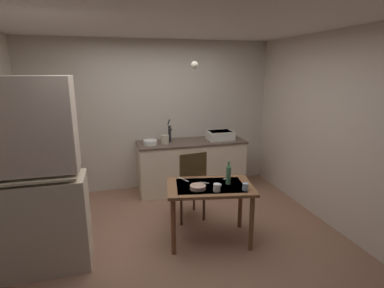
{
  "coord_description": "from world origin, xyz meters",
  "views": [
    {
      "loc": [
        -0.67,
        -3.25,
        2.08
      ],
      "look_at": [
        0.27,
        0.26,
        1.14
      ],
      "focal_mm": 27.48,
      "sensor_mm": 36.0,
      "label": 1
    }
  ],
  "objects_px": {
    "dining_table": "(210,194)",
    "glass_bottle": "(228,175)",
    "mixing_bowl_counter": "(150,142)",
    "mug_tall": "(245,187)",
    "hutch_cabinet": "(29,186)",
    "serving_bowl_wide": "(198,187)",
    "sink_basin": "(220,135)",
    "hand_pump": "(170,132)",
    "chair_far_side": "(190,185)"
  },
  "relations": [
    {
      "from": "dining_table",
      "to": "glass_bottle",
      "type": "xyz_separation_m",
      "value": [
        0.23,
        -0.01,
        0.23
      ]
    },
    {
      "from": "mixing_bowl_counter",
      "to": "glass_bottle",
      "type": "relative_size",
      "value": 0.78
    },
    {
      "from": "mug_tall",
      "to": "hutch_cabinet",
      "type": "bearing_deg",
      "value": 175.21
    },
    {
      "from": "serving_bowl_wide",
      "to": "hutch_cabinet",
      "type": "bearing_deg",
      "value": 179.5
    },
    {
      "from": "hutch_cabinet",
      "to": "serving_bowl_wide",
      "type": "xyz_separation_m",
      "value": [
        1.75,
        -0.02,
        -0.2
      ]
    },
    {
      "from": "sink_basin",
      "to": "mug_tall",
      "type": "bearing_deg",
      "value": -101.47
    },
    {
      "from": "dining_table",
      "to": "serving_bowl_wide",
      "type": "height_order",
      "value": "serving_bowl_wide"
    },
    {
      "from": "glass_bottle",
      "to": "dining_table",
      "type": "bearing_deg",
      "value": 177.28
    },
    {
      "from": "serving_bowl_wide",
      "to": "mug_tall",
      "type": "relative_size",
      "value": 2.21
    },
    {
      "from": "hand_pump",
      "to": "chair_far_side",
      "type": "bearing_deg",
      "value": -86.8
    },
    {
      "from": "sink_basin",
      "to": "serving_bowl_wide",
      "type": "xyz_separation_m",
      "value": [
        -0.89,
        -1.67,
        -0.2
      ]
    },
    {
      "from": "glass_bottle",
      "to": "mug_tall",
      "type": "bearing_deg",
      "value": -63.0
    },
    {
      "from": "mixing_bowl_counter",
      "to": "dining_table",
      "type": "relative_size",
      "value": 0.2
    },
    {
      "from": "sink_basin",
      "to": "glass_bottle",
      "type": "bearing_deg",
      "value": -106.95
    },
    {
      "from": "hand_pump",
      "to": "serving_bowl_wide",
      "type": "bearing_deg",
      "value": -90.18
    },
    {
      "from": "chair_far_side",
      "to": "mug_tall",
      "type": "bearing_deg",
      "value": -60.23
    },
    {
      "from": "sink_basin",
      "to": "glass_bottle",
      "type": "height_order",
      "value": "sink_basin"
    },
    {
      "from": "mixing_bowl_counter",
      "to": "dining_table",
      "type": "xyz_separation_m",
      "value": [
        0.51,
        -1.56,
        -0.3
      ]
    },
    {
      "from": "mixing_bowl_counter",
      "to": "glass_bottle",
      "type": "xyz_separation_m",
      "value": [
        0.74,
        -1.57,
        -0.07
      ]
    },
    {
      "from": "sink_basin",
      "to": "glass_bottle",
      "type": "distance_m",
      "value": 1.7
    },
    {
      "from": "sink_basin",
      "to": "hand_pump",
      "type": "height_order",
      "value": "hand_pump"
    },
    {
      "from": "hutch_cabinet",
      "to": "glass_bottle",
      "type": "bearing_deg",
      "value": 1.09
    },
    {
      "from": "mixing_bowl_counter",
      "to": "serving_bowl_wide",
      "type": "xyz_separation_m",
      "value": [
        0.34,
        -1.62,
        -0.16
      ]
    },
    {
      "from": "chair_far_side",
      "to": "glass_bottle",
      "type": "xyz_separation_m",
      "value": [
        0.33,
        -0.56,
        0.32
      ]
    },
    {
      "from": "serving_bowl_wide",
      "to": "glass_bottle",
      "type": "bearing_deg",
      "value": 8.02
    },
    {
      "from": "mixing_bowl_counter",
      "to": "serving_bowl_wide",
      "type": "relative_size",
      "value": 1.21
    },
    {
      "from": "hand_pump",
      "to": "serving_bowl_wide",
      "type": "relative_size",
      "value": 2.1
    },
    {
      "from": "sink_basin",
      "to": "serving_bowl_wide",
      "type": "relative_size",
      "value": 2.37
    },
    {
      "from": "dining_table",
      "to": "mug_tall",
      "type": "bearing_deg",
      "value": -35.01
    },
    {
      "from": "hand_pump",
      "to": "chair_far_side",
      "type": "relative_size",
      "value": 0.39
    },
    {
      "from": "sink_basin",
      "to": "hand_pump",
      "type": "relative_size",
      "value": 1.13
    },
    {
      "from": "dining_table",
      "to": "chair_far_side",
      "type": "distance_m",
      "value": 0.56
    },
    {
      "from": "dining_table",
      "to": "mug_tall",
      "type": "height_order",
      "value": "mug_tall"
    },
    {
      "from": "sink_basin",
      "to": "glass_bottle",
      "type": "relative_size",
      "value": 1.53
    },
    {
      "from": "sink_basin",
      "to": "mixing_bowl_counter",
      "type": "height_order",
      "value": "sink_basin"
    },
    {
      "from": "hutch_cabinet",
      "to": "glass_bottle",
      "type": "height_order",
      "value": "hutch_cabinet"
    },
    {
      "from": "hutch_cabinet",
      "to": "dining_table",
      "type": "relative_size",
      "value": 1.8
    },
    {
      "from": "mug_tall",
      "to": "glass_bottle",
      "type": "distance_m",
      "value": 0.27
    },
    {
      "from": "hutch_cabinet",
      "to": "mug_tall",
      "type": "bearing_deg",
      "value": -4.79
    },
    {
      "from": "hand_pump",
      "to": "serving_bowl_wide",
      "type": "distance_m",
      "value": 1.75
    },
    {
      "from": "sink_basin",
      "to": "hutch_cabinet",
      "type": "bearing_deg",
      "value": -147.91
    },
    {
      "from": "hutch_cabinet",
      "to": "mixing_bowl_counter",
      "type": "relative_size",
      "value": 8.98
    },
    {
      "from": "hutch_cabinet",
      "to": "sink_basin",
      "type": "bearing_deg",
      "value": 32.09
    },
    {
      "from": "hutch_cabinet",
      "to": "hand_pump",
      "type": "height_order",
      "value": "hutch_cabinet"
    },
    {
      "from": "hand_pump",
      "to": "mixing_bowl_counter",
      "type": "height_order",
      "value": "hand_pump"
    },
    {
      "from": "mixing_bowl_counter",
      "to": "chair_far_side",
      "type": "distance_m",
      "value": 1.16
    },
    {
      "from": "dining_table",
      "to": "mug_tall",
      "type": "xyz_separation_m",
      "value": [
        0.35,
        -0.24,
        0.15
      ]
    },
    {
      "from": "mixing_bowl_counter",
      "to": "hutch_cabinet",
      "type": "bearing_deg",
      "value": -131.31
    },
    {
      "from": "hand_pump",
      "to": "glass_bottle",
      "type": "relative_size",
      "value": 1.36
    },
    {
      "from": "dining_table",
      "to": "mug_tall",
      "type": "relative_size",
      "value": 13.28
    }
  ]
}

